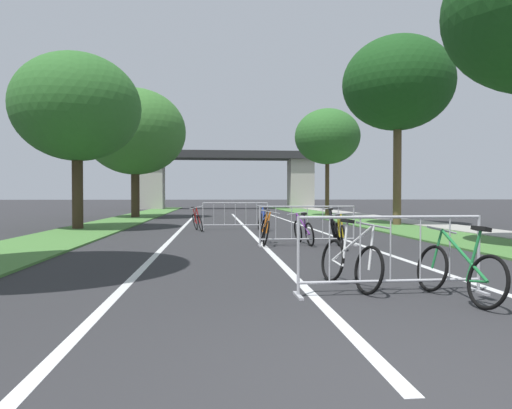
% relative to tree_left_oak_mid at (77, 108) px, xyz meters
% --- Properties ---
extents(ground_plane, '(300.00, 300.00, 0.00)m').
position_rel_tree_left_oak_mid_xyz_m(ground_plane, '(6.52, -15.32, -4.68)').
color(ground_plane, '#2B2B2D').
extents(grass_verge_left, '(2.60, 51.47, 0.05)m').
position_rel_tree_left_oak_mid_xyz_m(grass_verge_left, '(0.54, 5.74, -4.66)').
color(grass_verge_left, '#477A38').
rests_on(grass_verge_left, ground).
extents(grass_verge_right, '(2.60, 51.47, 0.05)m').
position_rel_tree_left_oak_mid_xyz_m(grass_verge_right, '(12.50, 5.74, -4.66)').
color(grass_verge_right, '#477A38').
rests_on(grass_verge_right, ground).
extents(sidewalk_path_right, '(1.80, 51.47, 0.08)m').
position_rel_tree_left_oak_mid_xyz_m(sidewalk_path_right, '(14.70, 5.74, -4.64)').
color(sidewalk_path_right, '#9E9B93').
rests_on(sidewalk_path_right, ground).
extents(lane_stripe_center, '(0.14, 29.78, 0.01)m').
position_rel_tree_left_oak_mid_xyz_m(lane_stripe_center, '(6.52, -0.43, -4.68)').
color(lane_stripe_center, silver).
rests_on(lane_stripe_center, ground).
extents(lane_stripe_right_lane, '(0.14, 29.78, 0.01)m').
position_rel_tree_left_oak_mid_xyz_m(lane_stripe_right_lane, '(9.09, -0.43, -4.68)').
color(lane_stripe_right_lane, silver).
rests_on(lane_stripe_right_lane, ground).
extents(lane_stripe_left_lane, '(0.14, 29.78, 0.01)m').
position_rel_tree_left_oak_mid_xyz_m(lane_stripe_left_lane, '(3.94, -0.43, -4.68)').
color(lane_stripe_left_lane, silver).
rests_on(lane_stripe_left_lane, ground).
extents(overpass_bridge, '(20.30, 3.27, 5.66)m').
position_rel_tree_left_oak_mid_xyz_m(overpass_bridge, '(6.52, 27.22, -0.90)').
color(overpass_bridge, '#2D2D30').
rests_on(overpass_bridge, ground).
extents(tree_left_oak_mid, '(4.82, 4.82, 6.75)m').
position_rel_tree_left_oak_mid_xyz_m(tree_left_oak_mid, '(0.00, 0.00, 0.00)').
color(tree_left_oak_mid, '#3D2D1E').
rests_on(tree_left_oak_mid, ground).
extents(tree_left_cypress_far, '(5.94, 5.94, 7.61)m').
position_rel_tree_left_oak_mid_xyz_m(tree_left_cypress_far, '(0.59, 9.46, 0.39)').
color(tree_left_cypress_far, '#3D2D1E').
rests_on(tree_left_cypress_far, ground).
extents(tree_right_maple_mid, '(4.77, 4.77, 8.22)m').
position_rel_tree_left_oak_mid_xyz_m(tree_right_maple_mid, '(13.19, 1.21, 1.49)').
color(tree_right_maple_mid, brown).
rests_on(tree_right_maple_mid, ground).
extents(tree_right_oak_near, '(4.13, 4.13, 6.82)m').
position_rel_tree_left_oak_mid_xyz_m(tree_right_oak_near, '(12.39, 10.42, 0.37)').
color(tree_right_oak_near, '#4C3823').
rests_on(tree_right_oak_near, ground).
extents(crowd_barrier_nearest, '(2.55, 0.49, 1.05)m').
position_rel_tree_left_oak_mid_xyz_m(crowd_barrier_nearest, '(7.56, -12.28, -4.16)').
color(crowd_barrier_nearest, '#ADADB2').
rests_on(crowd_barrier_nearest, ground).
extents(crowd_barrier_second, '(2.55, 0.45, 1.05)m').
position_rel_tree_left_oak_mid_xyz_m(crowd_barrier_second, '(7.65, -6.38, -4.16)').
color(crowd_barrier_second, '#ADADB2').
rests_on(crowd_barrier_second, ground).
extents(crowd_barrier_third, '(2.56, 0.55, 1.05)m').
position_rel_tree_left_oak_mid_xyz_m(crowd_barrier_third, '(6.04, -0.49, -4.16)').
color(crowd_barrier_third, '#ADADB2').
rests_on(crowd_barrier_third, ground).
extents(bicycle_green_0, '(0.49, 1.67, 0.95)m').
position_rel_tree_left_oak_mid_xyz_m(bicycle_green_0, '(8.29, -12.67, -4.32)').
color(bicycle_green_0, black).
rests_on(bicycle_green_0, ground).
extents(bicycle_blue_1, '(0.50, 1.67, 0.96)m').
position_rel_tree_left_oak_mid_xyz_m(bicycle_blue_1, '(7.02, -1.08, -4.31)').
color(bicycle_blue_1, black).
rests_on(bicycle_blue_1, ground).
extents(bicycle_red_2, '(0.54, 1.58, 0.95)m').
position_rel_tree_left_oak_mid_xyz_m(bicycle_red_2, '(4.60, -0.97, -4.32)').
color(bicycle_red_2, black).
rests_on(bicycle_red_2, ground).
extents(bicycle_orange_3, '(0.48, 1.65, 0.95)m').
position_rel_tree_left_oak_mid_xyz_m(bicycle_orange_3, '(6.58, -5.95, -4.30)').
color(bicycle_orange_3, black).
rests_on(bicycle_orange_3, ground).
extents(bicycle_yellow_4, '(0.49, 1.59, 0.91)m').
position_rel_tree_left_oak_mid_xyz_m(bicycle_yellow_4, '(8.38, -6.94, -4.33)').
color(bicycle_yellow_4, black).
rests_on(bicycle_yellow_4, ground).
extents(bicycle_white_5, '(0.76, 1.62, 0.97)m').
position_rel_tree_left_oak_mid_xyz_m(bicycle_white_5, '(7.16, -11.78, -4.31)').
color(bicycle_white_5, black).
rests_on(bicycle_white_5, ground).
extents(bicycle_black_6, '(0.51, 1.65, 1.02)m').
position_rel_tree_left_oak_mid_xyz_m(bicycle_black_6, '(8.49, -5.93, -4.30)').
color(bicycle_black_6, black).
rests_on(bicycle_black_6, ground).
extents(bicycle_purple_7, '(0.56, 1.63, 0.87)m').
position_rel_tree_left_oak_mid_xyz_m(bicycle_purple_7, '(7.62, -6.03, -4.33)').
color(bicycle_purple_7, black).
rests_on(bicycle_purple_7, ground).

